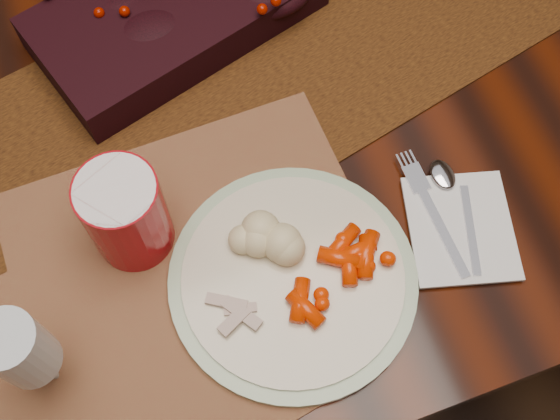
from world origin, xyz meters
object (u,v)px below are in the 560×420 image
object	(u,v)px
placemat_main	(191,247)
turkey_shreds	(226,312)
dining_table	(241,190)
centerpiece	(175,6)
napkin	(461,228)
wine_glass	(32,359)
dinner_plate	(293,279)
baby_carrots	(331,276)
red_cup	(126,214)
mashed_potatoes	(266,240)

from	to	relation	value
placemat_main	turkey_shreds	world-z (taller)	turkey_shreds
dining_table	centerpiece	size ratio (longest dim) A/B	4.90
napkin	wine_glass	size ratio (longest dim) A/B	0.86
napkin	dining_table	bearing A→B (deg)	134.88
wine_glass	dining_table	bearing A→B (deg)	47.40
placemat_main	wine_glass	world-z (taller)	wine_glass
dinner_plate	wine_glass	distance (m)	0.28
dinner_plate	wine_glass	world-z (taller)	wine_glass
placemat_main	napkin	size ratio (longest dim) A/B	2.92
placemat_main	dining_table	bearing A→B (deg)	61.01
turkey_shreds	napkin	xyz separation A→B (m)	(0.29, 0.01, -0.02)
napkin	wine_glass	xyz separation A→B (m)	(-0.48, -0.01, 0.07)
baby_carrots	napkin	size ratio (longest dim) A/B	0.82
dining_table	centerpiece	xyz separation A→B (m)	(-0.04, 0.08, 0.41)
dinner_plate	turkey_shreds	world-z (taller)	turkey_shreds
baby_carrots	turkey_shreds	bearing A→B (deg)	179.52
turkey_shreds	red_cup	size ratio (longest dim) A/B	0.59
dinner_plate	mashed_potatoes	distance (m)	0.05
baby_carrots	wine_glass	world-z (taller)	wine_glass
turkey_shreds	wine_glass	distance (m)	0.20
dining_table	red_cup	distance (m)	0.51
napkin	placemat_main	bearing A→B (deg)	179.33
placemat_main	turkey_shreds	xyz separation A→B (m)	(0.01, -0.10, 0.03)
dinner_plate	napkin	xyz separation A→B (m)	(0.21, -0.01, -0.01)
placemat_main	turkey_shreds	distance (m)	0.10
dinner_plate	dining_table	bearing A→B (deg)	85.45
baby_carrots	turkey_shreds	world-z (taller)	baby_carrots
centerpiece	placemat_main	xyz separation A→B (m)	(-0.08, -0.31, -0.04)
baby_carrots	red_cup	xyz separation A→B (m)	(-0.19, 0.13, 0.04)
dinner_plate	baby_carrots	size ratio (longest dim) A/B	2.45
baby_carrots	napkin	xyz separation A→B (m)	(0.17, 0.01, -0.02)
mashed_potatoes	wine_glass	size ratio (longest dim) A/B	0.49
centerpiece	dinner_plate	bearing A→B (deg)	-87.49
turkey_shreds	red_cup	distance (m)	0.15
dining_table	red_cup	size ratio (longest dim) A/B	14.66
wine_glass	centerpiece	bearing A→B (deg)	57.60
placemat_main	baby_carrots	xyz separation A→B (m)	(0.13, -0.10, 0.03)
mashed_potatoes	turkey_shreds	distance (m)	0.09
dinner_plate	mashed_potatoes	size ratio (longest dim) A/B	3.53
baby_carrots	placemat_main	bearing A→B (deg)	144.17
turkey_shreds	wine_glass	world-z (taller)	wine_glass
centerpiece	mashed_potatoes	distance (m)	0.35
dinner_plate	wine_glass	size ratio (longest dim) A/B	1.72
red_cup	wine_glass	size ratio (longest dim) A/B	0.76
red_cup	wine_glass	bearing A→B (deg)	-134.37
napkin	centerpiece	bearing A→B (deg)	134.56
baby_carrots	mashed_potatoes	distance (m)	0.08
dining_table	mashed_potatoes	distance (m)	0.50
turkey_shreds	mashed_potatoes	bearing A→B (deg)	40.81
wine_glass	napkin	bearing A→B (deg)	0.63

